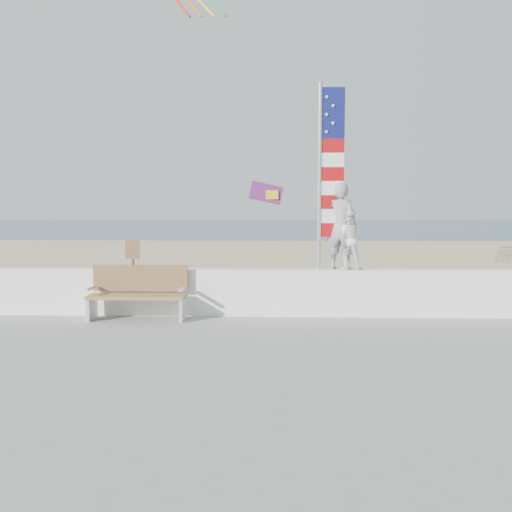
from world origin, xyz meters
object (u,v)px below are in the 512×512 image
object	(u,v)px
flag	(326,169)
bench	(138,292)
adult	(341,226)
child	(348,239)

from	to	relation	value
flag	bench	bearing A→B (deg)	-172.64
adult	child	bearing A→B (deg)	-156.72
bench	flag	distance (m)	4.23
adult	child	world-z (taller)	adult
adult	bench	bearing A→B (deg)	30.10
adult	child	xyz separation A→B (m)	(0.14, 0.00, -0.25)
adult	bench	xyz separation A→B (m)	(-3.80, -0.45, -1.22)
adult	flag	xyz separation A→B (m)	(-0.28, -0.00, 1.08)
child	flag	size ratio (longest dim) A/B	0.33
adult	bench	world-z (taller)	adult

